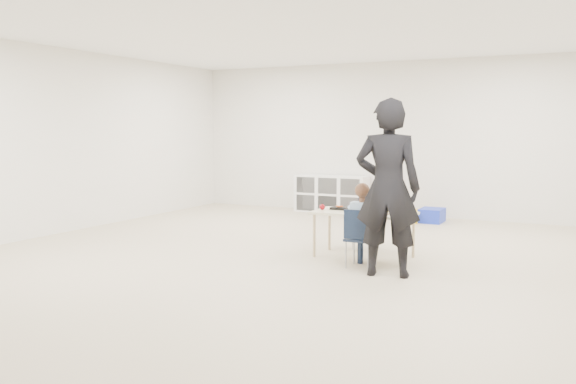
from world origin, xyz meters
The scene contains 16 objects.
room centered at (0.00, 0.00, 1.40)m, with size 9.00×9.02×2.80m.
table centered at (0.73, 0.70, 0.29)m, with size 1.24×0.63×0.57m.
chair_near centered at (0.88, 0.17, 0.34)m, with size 0.33×0.31×0.68m, color black, non-canonical shape.
chair_far centered at (0.57, 1.23, 0.34)m, with size 0.33×0.31×0.68m, color black, non-canonical shape.
child centered at (0.88, 0.17, 0.54)m, with size 0.45×0.45×1.07m, color #B1D2EF, non-canonical shape.
lunch_tray_near centered at (0.84, 0.72, 0.58)m, with size 0.22×0.16×0.03m, color black.
lunch_tray_far centered at (0.38, 0.77, 0.58)m, with size 0.22×0.16×0.03m, color black.
milk_carton centered at (0.75, 0.57, 0.62)m, with size 0.07×0.07×0.10m, color white.
bread_roll centered at (1.02, 0.62, 0.60)m, with size 0.09×0.09×0.07m, color tan.
apple_near centered at (0.57, 0.78, 0.60)m, with size 0.07×0.07×0.07m, color maroon.
apple_far centered at (0.19, 0.65, 0.60)m, with size 0.07×0.07×0.07m, color maroon.
cubby_shelf centered at (-1.20, 4.28, 0.35)m, with size 1.40×0.40×0.70m, color white.
adult centered at (1.27, -0.09, 0.95)m, with size 0.70×0.46×1.91m, color black.
bin_red centered at (-0.29, 3.98, 0.12)m, with size 0.37×0.47×0.23m, color red.
bin_yellow centered at (0.45, 3.74, 0.10)m, with size 0.33×0.43×0.21m, color yellow.
bin_blue centered at (0.81, 3.91, 0.12)m, with size 0.37×0.48×0.23m, color #192FC2.
Camera 1 is at (3.23, -6.35, 1.59)m, focal length 38.00 mm.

